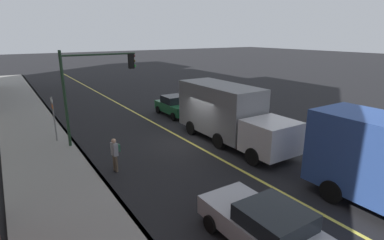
# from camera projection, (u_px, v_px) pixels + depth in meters

# --- Properties ---
(ground) EXTENTS (200.00, 200.00, 0.00)m
(ground) POSITION_uv_depth(u_px,v_px,m) (189.00, 142.00, 18.17)
(ground) COLOR black
(sidewalk_slab) EXTENTS (80.00, 3.82, 0.15)m
(sidewalk_slab) POSITION_uv_depth(u_px,v_px,m) (51.00, 172.00, 14.10)
(sidewalk_slab) COLOR gray
(sidewalk_slab) RESTS_ON ground
(curb_edge) EXTENTS (80.00, 0.16, 0.15)m
(curb_edge) POSITION_uv_depth(u_px,v_px,m) (90.00, 163.00, 15.06)
(curb_edge) COLOR slate
(curb_edge) RESTS_ON ground
(lane_stripe_center) EXTENTS (80.00, 0.16, 0.01)m
(lane_stripe_center) POSITION_uv_depth(u_px,v_px,m) (189.00, 142.00, 18.17)
(lane_stripe_center) COLOR #D8CC4C
(lane_stripe_center) RESTS_ON ground
(car_green) EXTENTS (3.83, 1.93, 1.56)m
(car_green) POSITION_uv_depth(u_px,v_px,m) (175.00, 106.00, 24.07)
(car_green) COLOR #1E6038
(car_green) RESTS_ON ground
(car_silver) EXTENTS (4.59, 2.08, 1.48)m
(car_silver) POSITION_uv_depth(u_px,v_px,m) (268.00, 227.00, 8.98)
(car_silver) COLOR #A8AAB2
(car_silver) RESTS_ON ground
(truck_gray) EXTENTS (8.27, 2.60, 3.38)m
(truck_gray) POSITION_uv_depth(u_px,v_px,m) (228.00, 113.00, 17.91)
(truck_gray) COLOR silver
(truck_gray) RESTS_ON ground
(pedestrian_with_backpack) EXTENTS (0.41, 0.39, 1.64)m
(pedestrian_with_backpack) POSITION_uv_depth(u_px,v_px,m) (115.00, 152.00, 14.13)
(pedestrian_with_backpack) COLOR brown
(pedestrian_with_backpack) RESTS_ON ground
(traffic_light_mast) EXTENTS (0.28, 4.30, 5.50)m
(traffic_light_mast) POSITION_uv_depth(u_px,v_px,m) (94.00, 80.00, 17.08)
(traffic_light_mast) COLOR #1E3823
(traffic_light_mast) RESTS_ON ground
(street_sign_post) EXTENTS (0.60, 0.08, 2.83)m
(street_sign_post) POSITION_uv_depth(u_px,v_px,m) (54.00, 116.00, 17.60)
(street_sign_post) COLOR slate
(street_sign_post) RESTS_ON ground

